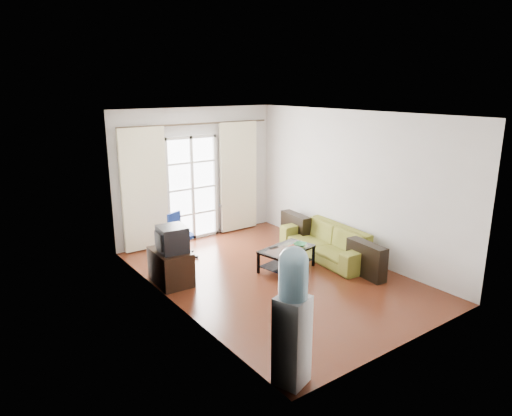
{
  "coord_description": "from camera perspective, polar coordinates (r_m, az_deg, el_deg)",
  "views": [
    {
      "loc": [
        -4.42,
        -5.61,
        3.12
      ],
      "look_at": [
        -0.12,
        0.35,
        1.14
      ],
      "focal_mm": 32.0,
      "sensor_mm": 36.0,
      "label": 1
    }
  ],
  "objects": [
    {
      "name": "crt_tv",
      "position": [
        7.34,
        -10.53,
        -3.84
      ],
      "size": [
        0.5,
        0.49,
        0.41
      ],
      "rotation": [
        0.0,
        0.0,
        -0.1
      ],
      "color": "black",
      "rests_on": "tv_stand"
    },
    {
      "name": "curtain_right",
      "position": [
        9.9,
        -2.2,
        3.91
      ],
      "size": [
        0.9,
        0.07,
        2.35
      ],
      "primitive_type": "cube",
      "color": "#F4EFC4",
      "rests_on": "curtain_rod"
    },
    {
      "name": "tv_stand",
      "position": [
        7.57,
        -10.59,
        -7.21
      ],
      "size": [
        0.54,
        0.78,
        0.56
      ],
      "primitive_type": "cube",
      "rotation": [
        0.0,
        0.0,
        -0.04
      ],
      "color": "black",
      "rests_on": "floor"
    },
    {
      "name": "french_door",
      "position": [
        9.43,
        -7.99,
        2.43
      ],
      "size": [
        1.16,
        0.06,
        2.15
      ],
      "color": "white",
      "rests_on": "wall_back"
    },
    {
      "name": "radiator",
      "position": [
        10.04,
        -2.93,
        -1.05
      ],
      "size": [
        0.64,
        0.12,
        0.64
      ],
      "primitive_type": "cube",
      "color": "gray",
      "rests_on": "floor"
    },
    {
      "name": "book",
      "position": [
        7.92,
        4.48,
        -4.99
      ],
      "size": [
        0.17,
        0.21,
        0.02
      ],
      "primitive_type": "imported",
      "rotation": [
        0.0,
        0.0,
        0.06
      ],
      "color": "maroon",
      "rests_on": "coffee_table"
    },
    {
      "name": "bowl",
      "position": [
        8.04,
        5.53,
        -4.59
      ],
      "size": [
        0.38,
        0.38,
        0.05
      ],
      "primitive_type": "imported",
      "rotation": [
        0.0,
        0.0,
        0.41
      ],
      "color": "#338C51",
      "rests_on": "coffee_table"
    },
    {
      "name": "floor",
      "position": [
        7.79,
        2.25,
        -8.5
      ],
      "size": [
        5.2,
        5.2,
        0.0
      ],
      "primitive_type": "plane",
      "color": "#592715",
      "rests_on": "ground"
    },
    {
      "name": "wall_front",
      "position": [
        5.63,
        18.94,
        -4.06
      ],
      "size": [
        3.6,
        0.02,
        2.7
      ],
      "primitive_type": "cube",
      "color": "silver",
      "rests_on": "floor"
    },
    {
      "name": "sofa",
      "position": [
        8.62,
        8.9,
        -4.2
      ],
      "size": [
        2.18,
        1.17,
        0.59
      ],
      "primitive_type": "imported",
      "rotation": [
        0.0,
        0.0,
        -1.66
      ],
      "color": "olive",
      "rests_on": "floor"
    },
    {
      "name": "wall_left",
      "position": [
        6.44,
        -10.35,
        -1.1
      ],
      "size": [
        0.02,
        5.2,
        2.7
      ],
      "primitive_type": "cube",
      "color": "silver",
      "rests_on": "floor"
    },
    {
      "name": "wall_right",
      "position": [
        8.56,
        11.89,
        2.85
      ],
      "size": [
        0.02,
        5.2,
        2.7
      ],
      "primitive_type": "cube",
      "color": "silver",
      "rests_on": "floor"
    },
    {
      "name": "curtain_left",
      "position": [
        8.92,
        -13.78,
        2.23
      ],
      "size": [
        0.9,
        0.07,
        2.35
      ],
      "primitive_type": "cube",
      "color": "#F4EFC4",
      "rests_on": "curtain_rod"
    },
    {
      "name": "wall_back",
      "position": [
        9.49,
        -7.4,
        4.23
      ],
      "size": [
        3.6,
        0.02,
        2.7
      ],
      "primitive_type": "cube",
      "color": "silver",
      "rests_on": "floor"
    },
    {
      "name": "ceiling",
      "position": [
        7.16,
        2.47,
        11.72
      ],
      "size": [
        5.2,
        5.2,
        0.0
      ],
      "primitive_type": "plane",
      "rotation": [
        3.14,
        0.0,
        0.0
      ],
      "color": "white",
      "rests_on": "wall_back"
    },
    {
      "name": "water_cooler",
      "position": [
        4.89,
        4.58,
        -13.05
      ],
      "size": [
        0.4,
        0.4,
        1.56
      ],
      "rotation": [
        0.0,
        0.0,
        0.33
      ],
      "color": "silver",
      "rests_on": "floor"
    },
    {
      "name": "curtain_rod",
      "position": [
        9.27,
        -7.32,
        10.4
      ],
      "size": [
        3.3,
        0.04,
        0.04
      ],
      "primitive_type": "cylinder",
      "rotation": [
        0.0,
        1.57,
        0.0
      ],
      "color": "#4C3F2D",
      "rests_on": "wall_back"
    },
    {
      "name": "task_chair",
      "position": [
        8.64,
        -9.27,
        -4.5
      ],
      "size": [
        0.76,
        0.76,
        0.84
      ],
      "rotation": [
        0.0,
        0.0,
        0.44
      ],
      "color": "black",
      "rests_on": "floor"
    },
    {
      "name": "remote",
      "position": [
        7.93,
        2.21,
        -4.93
      ],
      "size": [
        0.17,
        0.06,
        0.02
      ],
      "primitive_type": "cube",
      "rotation": [
        0.0,
        0.0,
        -0.1
      ],
      "color": "black",
      "rests_on": "coffee_table"
    },
    {
      "name": "coffee_table",
      "position": [
        7.98,
        3.84,
        -5.98
      ],
      "size": [
        1.06,
        0.74,
        0.39
      ],
      "rotation": [
        0.0,
        0.0,
        0.2
      ],
      "color": "silver",
      "rests_on": "floor"
    }
  ]
}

